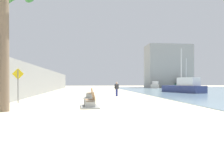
{
  "coord_description": "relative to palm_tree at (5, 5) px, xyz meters",
  "views": [
    {
      "loc": [
        -1.32,
        -10.41,
        1.59
      ],
      "look_at": [
        1.37,
        11.95,
        1.36
      ],
      "focal_mm": 34.23,
      "sensor_mm": 36.0,
      "label": 1
    }
  ],
  "objects": [
    {
      "name": "person_walking",
      "position": [
        7.65,
        11.32,
        -4.77
      ],
      "size": [
        0.5,
        0.29,
        1.57
      ],
      "color": "navy",
      "rests_on": "ground"
    },
    {
      "name": "harbor_building",
      "position": [
        26.65,
        44.41,
        0.12
      ],
      "size": [
        12.0,
        6.0,
        11.6
      ],
      "primitive_type": "cube",
      "color": "#9E9E99",
      "rests_on": "ground"
    },
    {
      "name": "ground_plane",
      "position": [
        5.65,
        16.41,
        -5.68
      ],
      "size": [
        120.0,
        120.0,
        0.0
      ],
      "primitive_type": "plane",
      "color": "beige"
    },
    {
      "name": "boat_far_left",
      "position": [
        28.33,
        40.53,
        -4.8
      ],
      "size": [
        2.55,
        4.44,
        2.29
      ],
      "color": "#337060",
      "rests_on": "water_bay"
    },
    {
      "name": "boat_far_right",
      "position": [
        18.49,
        17.56,
        -4.84
      ],
      "size": [
        4.51,
        6.99,
        6.48
      ],
      "color": "navy",
      "rests_on": "water_bay"
    },
    {
      "name": "bench_far",
      "position": [
        4.68,
        9.21,
        -5.44
      ],
      "size": [
        1.26,
        2.18,
        0.98
      ],
      "color": "gray",
      "rests_on": "ground"
    },
    {
      "name": "seawall",
      "position": [
        -1.85,
        16.41,
        -3.94
      ],
      "size": [
        0.8,
        64.0,
        3.47
      ],
      "primitive_type": "cube",
      "color": "gray",
      "rests_on": "ground"
    },
    {
      "name": "palm_tree",
      "position": [
        0.0,
        0.0,
        0.0
      ],
      "size": [
        2.97,
        3.08,
        7.74
      ],
      "color": "#7A6651",
      "rests_on": "ground"
    },
    {
      "name": "boat_nearest",
      "position": [
        24.24,
        28.37,
        -4.89
      ],
      "size": [
        2.48,
        5.42,
        6.26
      ],
      "color": "navy",
      "rests_on": "water_bay"
    },
    {
      "name": "pedestrian_sign",
      "position": [
        -0.73,
        4.57,
        -4.06
      ],
      "size": [
        0.85,
        0.08,
        2.61
      ],
      "color": "slate",
      "rests_on": "ground"
    },
    {
      "name": "bench_near",
      "position": [
        4.54,
        1.43,
        -5.44
      ],
      "size": [
        1.21,
        2.15,
        0.98
      ],
      "color": "gray",
      "rests_on": "ground"
    },
    {
      "name": "boat_mid_bay",
      "position": [
        21.85,
        40.47,
        -4.99
      ],
      "size": [
        4.18,
        6.1,
        1.73
      ],
      "color": "beige",
      "rests_on": "water_bay"
    }
  ]
}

